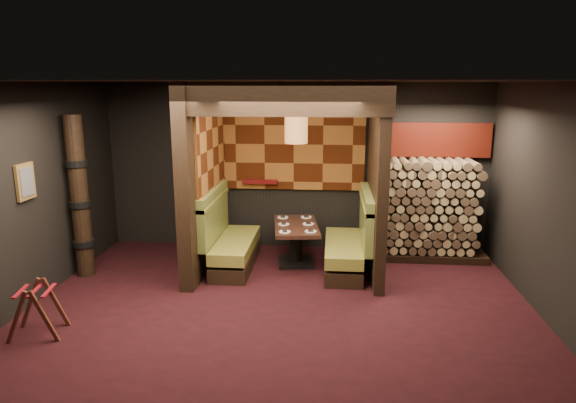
# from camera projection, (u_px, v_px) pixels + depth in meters

# --- Properties ---
(floor) EXTENTS (6.50, 5.50, 0.02)m
(floor) POSITION_uv_depth(u_px,v_px,m) (279.00, 314.00, 6.45)
(floor) COLOR black
(floor) RESTS_ON ground
(ceiling) EXTENTS (6.50, 5.50, 0.02)m
(ceiling) POSITION_uv_depth(u_px,v_px,m) (278.00, 80.00, 5.80)
(ceiling) COLOR black
(ceiling) RESTS_ON ground
(wall_back) EXTENTS (6.50, 0.02, 2.85)m
(wall_back) POSITION_uv_depth(u_px,v_px,m) (295.00, 167.00, 8.81)
(wall_back) COLOR black
(wall_back) RESTS_ON ground
(wall_front) EXTENTS (6.50, 0.02, 2.85)m
(wall_front) POSITION_uv_depth(u_px,v_px,m) (236.00, 297.00, 3.45)
(wall_front) COLOR black
(wall_front) RESTS_ON ground
(wall_left) EXTENTS (0.02, 5.50, 2.85)m
(wall_left) POSITION_uv_depth(u_px,v_px,m) (19.00, 198.00, 6.40)
(wall_left) COLOR black
(wall_left) RESTS_ON ground
(wall_right) EXTENTS (0.02, 5.50, 2.85)m
(wall_right) POSITION_uv_depth(u_px,v_px,m) (562.00, 209.00, 5.85)
(wall_right) COLOR black
(wall_right) RESTS_ON ground
(partition_left) EXTENTS (0.20, 2.20, 2.85)m
(partition_left) POSITION_uv_depth(u_px,v_px,m) (202.00, 177.00, 7.84)
(partition_left) COLOR black
(partition_left) RESTS_ON floor
(partition_right) EXTENTS (0.15, 2.10, 2.85)m
(partition_right) POSITION_uv_depth(u_px,v_px,m) (377.00, 179.00, 7.67)
(partition_right) COLOR black
(partition_right) RESTS_ON floor
(header_beam) EXTENTS (2.85, 0.18, 0.44)m
(header_beam) POSITION_uv_depth(u_px,v_px,m) (282.00, 99.00, 6.54)
(header_beam) COLOR black
(header_beam) RESTS_ON partition_left
(tapa_back_panel) EXTENTS (2.40, 0.06, 1.55)m
(tapa_back_panel) POSITION_uv_depth(u_px,v_px,m) (294.00, 144.00, 8.67)
(tapa_back_panel) COLOR #925522
(tapa_back_panel) RESTS_ON wall_back
(tapa_side_panel) EXTENTS (0.04, 1.85, 1.45)m
(tapa_side_panel) POSITION_uv_depth(u_px,v_px,m) (212.00, 148.00, 7.91)
(tapa_side_panel) COLOR #925522
(tapa_side_panel) RESTS_ON partition_left
(lacquer_shelf) EXTENTS (0.60, 0.12, 0.07)m
(lacquer_shelf) POSITION_uv_depth(u_px,v_px,m) (260.00, 181.00, 8.81)
(lacquer_shelf) COLOR #5E0F11
(lacquer_shelf) RESTS_ON wall_back
(booth_bench_left) EXTENTS (0.68, 1.60, 1.14)m
(booth_bench_left) POSITION_uv_depth(u_px,v_px,m) (229.00, 242.00, 8.04)
(booth_bench_left) COLOR black
(booth_bench_left) RESTS_ON floor
(booth_bench_right) EXTENTS (0.68, 1.60, 1.14)m
(booth_bench_right) POSITION_uv_depth(u_px,v_px,m) (350.00, 245.00, 7.88)
(booth_bench_right) COLOR black
(booth_bench_right) RESTS_ON floor
(dining_table) EXTENTS (0.83, 1.31, 0.65)m
(dining_table) POSITION_uv_depth(u_px,v_px,m) (296.00, 238.00, 8.14)
(dining_table) COLOR black
(dining_table) RESTS_ON floor
(place_settings) EXTENTS (0.68, 1.07, 0.03)m
(place_settings) POSITION_uv_depth(u_px,v_px,m) (296.00, 224.00, 8.09)
(place_settings) COLOR white
(place_settings) RESTS_ON dining_table
(pendant_lamp) EXTENTS (0.35, 0.35, 0.91)m
(pendant_lamp) POSITION_uv_depth(u_px,v_px,m) (296.00, 128.00, 7.70)
(pendant_lamp) COLOR #A86534
(pendant_lamp) RESTS_ON ceiling
(framed_picture) EXTENTS (0.05, 0.36, 0.46)m
(framed_picture) POSITION_uv_depth(u_px,v_px,m) (25.00, 182.00, 6.45)
(framed_picture) COLOR brown
(framed_picture) RESTS_ON wall_left
(luggage_rack) EXTENTS (0.67, 0.53, 0.66)m
(luggage_rack) POSITION_uv_depth(u_px,v_px,m) (37.00, 308.00, 5.86)
(luggage_rack) COLOR #4A2016
(luggage_rack) RESTS_ON floor
(totem_column) EXTENTS (0.31, 0.31, 2.40)m
(totem_column) POSITION_uv_depth(u_px,v_px,m) (80.00, 198.00, 7.51)
(totem_column) COLOR black
(totem_column) RESTS_ON floor
(firewood_stack) EXTENTS (1.73, 0.70, 1.64)m
(firewood_stack) POSITION_uv_depth(u_px,v_px,m) (433.00, 210.00, 8.35)
(firewood_stack) COLOR black
(firewood_stack) RESTS_ON floor
(mosaic_header) EXTENTS (1.83, 0.10, 0.56)m
(mosaic_header) POSITION_uv_depth(u_px,v_px,m) (434.00, 140.00, 8.42)
(mosaic_header) COLOR maroon
(mosaic_header) RESTS_ON wall_back
(bay_front_post) EXTENTS (0.08, 0.08, 2.85)m
(bay_front_post) POSITION_uv_depth(u_px,v_px,m) (381.00, 176.00, 7.91)
(bay_front_post) COLOR black
(bay_front_post) RESTS_ON floor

